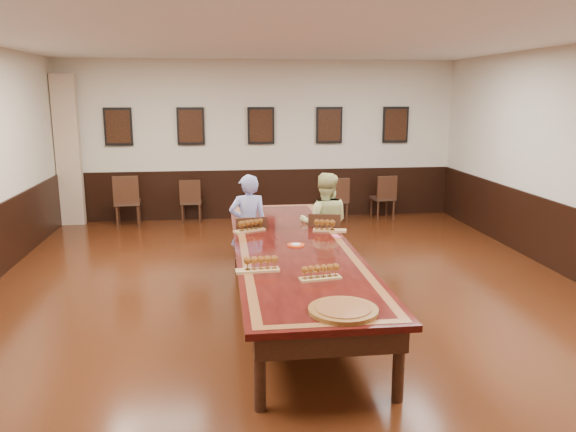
{
  "coord_description": "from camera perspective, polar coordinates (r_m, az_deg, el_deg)",
  "views": [
    {
      "loc": [
        -0.86,
        -6.47,
        2.54
      ],
      "look_at": [
        0.0,
        0.5,
        1.0
      ],
      "focal_mm": 35.0,
      "sensor_mm": 36.0,
      "label": 1
    }
  ],
  "objects": [
    {
      "name": "floor",
      "position": [
        7.01,
        0.51,
        -8.97
      ],
      "size": [
        8.0,
        10.0,
        0.02
      ],
      "primitive_type": "cube",
      "color": "black",
      "rests_on": "ground"
    },
    {
      "name": "ceiling",
      "position": [
        6.56,
        0.56,
        18.23
      ],
      "size": [
        8.0,
        10.0,
        0.02
      ],
      "primitive_type": "cube",
      "color": "white",
      "rests_on": "floor"
    },
    {
      "name": "wall_back",
      "position": [
        11.55,
        -2.77,
        7.69
      ],
      "size": [
        8.0,
        0.02,
        3.2
      ],
      "primitive_type": "cube",
      "color": "beige",
      "rests_on": "floor"
    },
    {
      "name": "wall_front",
      "position": [
        1.94,
        21.5,
        -17.59
      ],
      "size": [
        8.0,
        0.02,
        3.2
      ],
      "primitive_type": "cube",
      "color": "beige",
      "rests_on": "floor"
    },
    {
      "name": "chair_man",
      "position": [
        7.82,
        -3.9,
        -3.12
      ],
      "size": [
        0.47,
        0.5,
        0.91
      ],
      "primitive_type": null,
      "rotation": [
        0.0,
        0.0,
        3.24
      ],
      "color": "#322016",
      "rests_on": "floor"
    },
    {
      "name": "chair_woman",
      "position": [
        7.93,
        3.69,
        -2.82
      ],
      "size": [
        0.52,
        0.55,
        0.93
      ],
      "primitive_type": null,
      "rotation": [
        0.0,
        0.0,
        2.94
      ],
      "color": "#322016",
      "rests_on": "floor"
    },
    {
      "name": "spare_chair_a",
      "position": [
        11.29,
        -16.0,
        1.52
      ],
      "size": [
        0.51,
        0.55,
        1.01
      ],
      "primitive_type": null,
      "rotation": [
        0.0,
        0.0,
        3.22
      ],
      "color": "#322016",
      "rests_on": "floor"
    },
    {
      "name": "spare_chair_b",
      "position": [
        11.42,
        -9.82,
        1.58
      ],
      "size": [
        0.42,
        0.46,
        0.88
      ],
      "primitive_type": null,
      "rotation": [
        0.0,
        0.0,
        3.12
      ],
      "color": "#322016",
      "rests_on": "floor"
    },
    {
      "name": "spare_chair_c",
      "position": [
        11.37,
        4.92,
        1.73
      ],
      "size": [
        0.46,
        0.49,
        0.9
      ],
      "primitive_type": null,
      "rotation": [
        0.0,
        0.0,
        3.23
      ],
      "color": "#322016",
      "rests_on": "floor"
    },
    {
      "name": "spare_chair_d",
      "position": [
        11.75,
        9.61,
        1.96
      ],
      "size": [
        0.48,
        0.51,
        0.9
      ],
      "primitive_type": null,
      "rotation": [
        0.0,
        0.0,
        3.27
      ],
      "color": "#322016",
      "rests_on": "floor"
    },
    {
      "name": "person_man",
      "position": [
        7.84,
        -4.03,
        -1.02
      ],
      "size": [
        0.56,
        0.4,
        1.46
      ],
      "primitive_type": "imported",
      "rotation": [
        0.0,
        0.0,
        3.24
      ],
      "color": "#4852B5",
      "rests_on": "floor"
    },
    {
      "name": "person_woman",
      "position": [
        7.96,
        3.73,
        -0.8
      ],
      "size": [
        0.82,
        0.7,
        1.46
      ],
      "primitive_type": "imported",
      "rotation": [
        0.0,
        0.0,
        2.94
      ],
      "color": "#D2D183",
      "rests_on": "floor"
    },
    {
      "name": "pink_phone",
      "position": [
        7.18,
        4.93,
        -2.06
      ],
      "size": [
        0.11,
        0.15,
        0.01
      ],
      "primitive_type": "cube",
      "rotation": [
        0.0,
        0.0,
        0.29
      ],
      "color": "#FC5493",
      "rests_on": "conference_table"
    },
    {
      "name": "curtain",
      "position": [
        11.7,
        -21.44,
        6.18
      ],
      "size": [
        0.45,
        0.18,
        2.9
      ],
      "primitive_type": "cube",
      "color": "tan",
      "rests_on": "floor"
    },
    {
      "name": "wainscoting",
      "position": [
        6.84,
        0.52,
        -4.99
      ],
      "size": [
        8.0,
        10.0,
        1.0
      ],
      "color": "black",
      "rests_on": "floor"
    },
    {
      "name": "conference_table",
      "position": [
        6.8,
        0.52,
        -4.1
      ],
      "size": [
        1.4,
        5.0,
        0.76
      ],
      "color": "black",
      "rests_on": "floor"
    },
    {
      "name": "posters",
      "position": [
        11.46,
        -2.76,
        9.15
      ],
      "size": [
        6.14,
        0.04,
        0.74
      ],
      "color": "black",
      "rests_on": "wall_back"
    },
    {
      "name": "flight_a",
      "position": [
        7.42,
        -3.91,
        -1.03
      ],
      "size": [
        0.44,
        0.3,
        0.16
      ],
      "color": "#A57845",
      "rests_on": "conference_table"
    },
    {
      "name": "flight_b",
      "position": [
        7.42,
        4.06,
        -1.02
      ],
      "size": [
        0.46,
        0.23,
        0.16
      ],
      "color": "#A57845",
      "rests_on": "conference_table"
    },
    {
      "name": "flight_c",
      "position": [
        5.76,
        -3.02,
        -4.95
      ],
      "size": [
        0.45,
        0.16,
        0.17
      ],
      "color": "#A57845",
      "rests_on": "conference_table"
    },
    {
      "name": "flight_d",
      "position": [
        5.52,
        3.32,
        -5.78
      ],
      "size": [
        0.43,
        0.19,
        0.15
      ],
      "color": "#A57845",
      "rests_on": "conference_table"
    },
    {
      "name": "red_plate_grp",
      "position": [
        6.72,
        0.81,
        -2.98
      ],
      "size": [
        0.21,
        0.21,
        0.03
      ],
      "color": "red",
      "rests_on": "conference_table"
    },
    {
      "name": "carved_platter",
      "position": [
        4.76,
        5.63,
        -9.49
      ],
      "size": [
        0.59,
        0.59,
        0.05
      ],
      "color": "#5E3512",
      "rests_on": "conference_table"
    }
  ]
}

